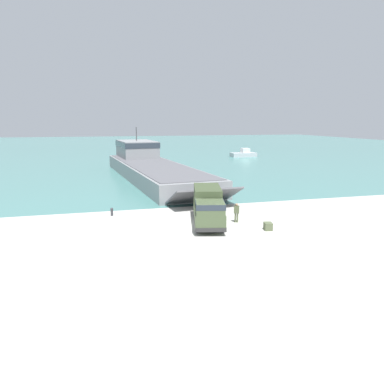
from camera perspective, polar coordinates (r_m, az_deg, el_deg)
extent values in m
plane|color=#B7B5AD|center=(31.58, -0.36, -4.93)|extent=(240.00, 240.00, 0.00)
cube|color=#477F7A|center=(126.39, -11.46, 6.70)|extent=(240.00, 180.00, 0.01)
cube|color=gray|center=(56.20, -5.74, 3.07)|extent=(11.53, 36.27, 2.12)
cube|color=#56565B|center=(56.06, -5.76, 4.18)|extent=(10.74, 34.79, 0.08)
cube|color=gray|center=(67.90, -8.41, 6.49)|extent=(6.68, 10.48, 2.96)
cube|color=#28333D|center=(67.84, -8.43, 7.23)|extent=(6.85, 10.59, 0.89)
cylinder|color=#3F3F42|center=(67.75, -8.48, 8.75)|extent=(0.16, 0.16, 2.40)
cube|color=#56565B|center=(37.62, 1.84, -0.54)|extent=(7.35, 4.55, 2.04)
cube|color=#475638|center=(31.39, 2.46, -3.20)|extent=(3.92, 7.39, 1.19)
cube|color=#475638|center=(28.90, 2.76, -2.33)|extent=(2.68, 2.84, 0.87)
cube|color=#28333D|center=(28.85, 2.76, -1.90)|extent=(2.75, 2.88, 0.44)
cube|color=#3C492E|center=(32.27, 2.35, -0.45)|extent=(3.21, 4.85, 1.41)
cube|color=#2D2D2D|center=(28.20, 2.88, -5.77)|extent=(2.34, 0.79, 0.32)
cylinder|color=black|center=(29.47, 4.55, -4.96)|extent=(0.64, 1.20, 1.15)
cylinder|color=black|center=(29.34, 0.87, -4.99)|extent=(0.64, 1.20, 1.15)
cylinder|color=black|center=(33.14, 3.92, -3.17)|extent=(0.64, 1.20, 1.15)
cylinder|color=black|center=(33.03, 0.65, -3.19)|extent=(0.64, 1.20, 1.15)
cylinder|color=black|center=(34.20, 3.76, -2.73)|extent=(0.64, 1.20, 1.15)
cylinder|color=black|center=(34.09, 0.59, -2.75)|extent=(0.64, 1.20, 1.15)
cylinder|color=#566042|center=(32.27, 6.62, -3.91)|extent=(0.14, 0.14, 0.81)
cylinder|color=#566042|center=(32.26, 6.94, -3.93)|extent=(0.14, 0.14, 0.81)
cube|color=#566042|center=(32.09, 6.81, -2.67)|extent=(0.50, 0.41, 0.64)
sphere|color=tan|center=(31.99, 6.82, -1.92)|extent=(0.22, 0.22, 0.22)
cube|color=#B7BABF|center=(91.74, 7.83, 5.65)|extent=(6.16, 2.84, 0.98)
cube|color=silver|center=(91.84, 8.11, 6.29)|extent=(1.88, 1.93, 1.08)
cylinder|color=#333338|center=(35.09, -12.11, -3.11)|extent=(0.24, 0.24, 0.54)
sphere|color=#333338|center=(35.01, -12.13, -2.57)|extent=(0.27, 0.27, 0.27)
cube|color=#566042|center=(30.48, 11.52, -5.14)|extent=(0.74, 0.83, 0.60)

